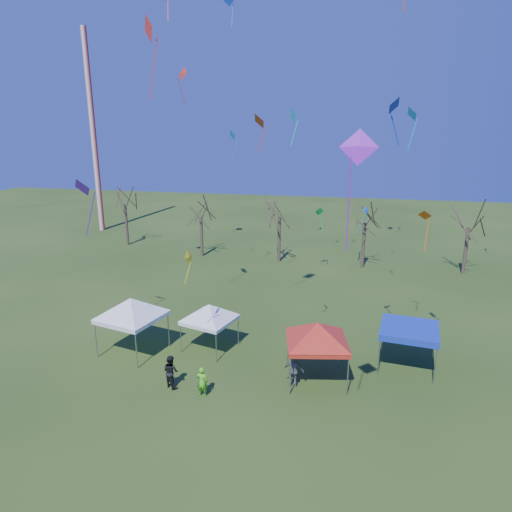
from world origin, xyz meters
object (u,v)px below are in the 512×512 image
(tree_1, at_px, (200,202))
(person_grey, at_px, (294,371))
(radio_mast, at_px, (93,134))
(tent_white_mid, at_px, (209,307))
(person_dark, at_px, (171,371))
(tree_4, at_px, (471,210))
(tree_3, at_px, (366,206))
(tree_0, at_px, (124,190))
(tent_blue, at_px, (409,330))
(tree_2, at_px, (280,201))
(tent_white_west, at_px, (130,302))
(person_green, at_px, (202,382))
(tent_red, at_px, (317,327))

(tree_1, relative_size, person_grey, 4.00)
(radio_mast, relative_size, tent_white_mid, 6.68)
(tree_1, distance_m, person_dark, 26.06)
(tree_4, bearing_deg, tree_1, 178.58)
(tent_white_mid, relative_size, person_grey, 1.98)
(tree_3, relative_size, tree_4, 1.00)
(tree_0, relative_size, tent_blue, 2.39)
(tree_2, bearing_deg, tree_1, 178.15)
(tent_white_west, bearing_deg, tree_3, 56.19)
(tree_0, height_order, tent_blue, tree_0)
(person_grey, bearing_deg, tent_white_mid, -25.29)
(tree_1, xyz_separation_m, tent_blue, (19.11, -19.86, -3.51))
(tent_white_mid, bearing_deg, person_grey, -29.65)
(tent_blue, distance_m, person_green, 11.99)
(tent_white_west, height_order, tent_red, tent_white_west)
(tent_blue, bearing_deg, person_grey, -150.36)
(tree_2, relative_size, tree_3, 1.03)
(tree_0, xyz_separation_m, tree_2, (18.48, -3.01, -0.20))
(tree_3, distance_m, tent_blue, 19.76)
(tree_1, relative_size, tree_3, 0.95)
(tree_1, distance_m, tree_2, 8.42)
(tree_0, xyz_separation_m, tree_4, (36.20, -3.38, -0.43))
(radio_mast, bearing_deg, person_dark, -55.07)
(tent_white_mid, relative_size, tent_blue, 1.06)
(tent_white_west, bearing_deg, tree_1, 97.42)
(person_grey, distance_m, person_green, 4.87)
(tree_4, xyz_separation_m, tent_red, (-12.05, -21.76, -2.87))
(tree_3, bearing_deg, tree_1, 177.94)
(tree_3, distance_m, person_grey, 23.63)
(tree_2, distance_m, tent_white_west, 22.16)
(tree_4, bearing_deg, tent_blue, -110.05)
(tent_blue, bearing_deg, person_dark, -158.73)
(tree_4, distance_m, person_green, 30.69)
(tree_3, relative_size, person_grey, 4.19)
(person_grey, bearing_deg, person_dark, 16.60)
(tree_1, height_order, tree_3, tree_3)
(tree_2, bearing_deg, radio_mast, 159.43)
(tent_red, bearing_deg, tree_0, 133.85)
(tree_2, xyz_separation_m, person_green, (0.08, -24.94, -5.47))
(tent_blue, xyz_separation_m, person_green, (-10.63, -5.35, -1.46))
(tent_red, distance_m, person_dark, 8.17)
(tent_red, bearing_deg, person_green, -153.46)
(tent_red, bearing_deg, tent_white_mid, 161.32)
(person_dark, bearing_deg, tent_blue, -129.97)
(person_green, bearing_deg, tree_1, -72.68)
(person_dark, relative_size, person_grey, 0.97)
(tent_white_mid, distance_m, person_green, 5.58)
(person_dark, bearing_deg, tent_red, -133.99)
(tree_4, bearing_deg, radio_mast, 167.01)
(tree_0, xyz_separation_m, tent_white_mid, (17.37, -22.85, -3.72))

